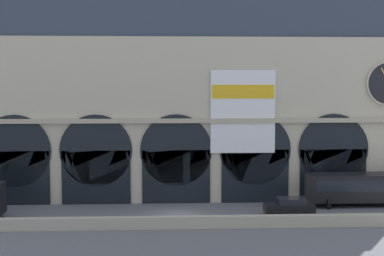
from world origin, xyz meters
The scene contains 5 objects.
ground_plane centered at (0.00, 0.00, 0.00)m, with size 200.00×200.00×0.00m, color slate.
quay_parapet_wall centered at (0.00, -4.57, 0.49)m, with size 90.00×0.70×0.99m, color #B2A891.
station_building centered at (0.03, 7.57, 10.16)m, with size 48.05×5.52×20.97m.
car_mideast centered at (9.98, -0.47, 0.80)m, with size 4.40×2.22×1.55m.
bus_east centered at (17.97, 2.87, 1.78)m, with size 11.00×3.25×3.10m.
Camera 1 is at (-1.14, -48.71, 11.71)m, focal length 52.05 mm.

